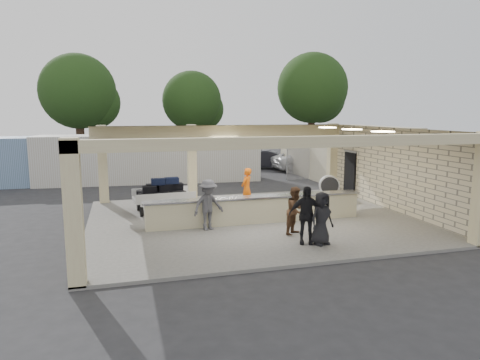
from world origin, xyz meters
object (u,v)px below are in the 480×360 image
object	(u,v)px
car_white_a	(308,160)
container_white	(151,158)
drum_fan	(329,186)
baggage_counter	(256,209)
car_white_b	(329,157)
baggage_handler	(247,189)
passenger_a	(296,211)
passenger_b	(306,215)
passenger_c	(208,205)
passenger_d	(322,218)
car_dark	(270,160)
luggage_cart	(162,194)

from	to	relation	value
car_white_a	container_white	bearing A→B (deg)	99.67
drum_fan	car_white_a	bearing A→B (deg)	88.79
baggage_counter	car_white_a	distance (m)	15.57
baggage_counter	car_white_b	size ratio (longest dim) A/B	1.68
baggage_handler	passenger_a	xyz separation A→B (m)	(0.52, -3.97, -0.07)
baggage_counter	passenger_b	bearing A→B (deg)	-76.33
passenger_c	container_white	bearing A→B (deg)	75.49
passenger_d	container_white	xyz separation A→B (m)	(-4.12, 14.32, 0.48)
container_white	drum_fan	bearing A→B (deg)	-40.71
passenger_c	car_white_a	bearing A→B (deg)	34.03
baggage_handler	container_white	distance (m)	9.68
car_white_b	baggage_counter	bearing A→B (deg)	144.47
car_white_a	car_white_b	bearing A→B (deg)	-61.40
drum_fan	car_white_b	bearing A→B (deg)	80.81
car_white_b	car_dark	distance (m)	4.53
baggage_handler	passenger_a	bearing A→B (deg)	51.16
baggage_counter	passenger_d	bearing A→B (deg)	-69.86
passenger_a	passenger_d	distance (m)	1.30
baggage_counter	container_white	size ratio (longest dim) A/B	0.64
baggage_counter	passenger_a	bearing A→B (deg)	-66.01
passenger_b	container_white	bearing A→B (deg)	123.61
baggage_handler	passenger_b	xyz separation A→B (m)	(0.42, -5.02, 0.03)
passenger_a	passenger_c	distance (m)	2.98
passenger_a	container_white	world-z (taller)	container_white
passenger_a	baggage_handler	bearing A→B (deg)	58.74
car_white_a	container_white	world-z (taller)	container_white
passenger_b	car_white_a	xyz separation A→B (m)	(7.44, 16.12, -0.28)
passenger_c	car_white_a	world-z (taller)	passenger_c
luggage_cart	baggage_handler	world-z (taller)	baggage_handler
car_white_b	container_white	world-z (taller)	container_white
car_white_b	container_white	distance (m)	13.77
drum_fan	baggage_handler	size ratio (longest dim) A/B	0.60
passenger_b	passenger_c	distance (m)	3.48
car_dark	car_white_b	bearing A→B (deg)	-70.44
baggage_handler	car_dark	xyz separation A→B (m)	(5.57, 12.71, -0.30)
passenger_c	passenger_d	distance (m)	3.94
baggage_counter	passenger_c	bearing A→B (deg)	-165.15
passenger_d	passenger_c	bearing A→B (deg)	123.79
baggage_handler	car_white_a	xyz separation A→B (m)	(7.86, 11.10, -0.25)
passenger_a	car_white_b	size ratio (longest dim) A/B	0.33
baggage_counter	container_white	bearing A→B (deg)	104.93
passenger_b	car_white_a	bearing A→B (deg)	84.14
luggage_cart	drum_fan	size ratio (longest dim) A/B	2.35
baggage_counter	car_dark	distance (m)	15.99
passenger_b	car_white_b	bearing A→B (deg)	79.80
baggage_counter	drum_fan	size ratio (longest dim) A/B	7.84
car_white_b	container_white	xyz separation A→B (m)	(-13.37, -3.24, 0.63)
baggage_counter	baggage_handler	distance (m)	2.23
car_white_b	car_dark	world-z (taller)	car_white_b
drum_fan	passenger_d	xyz separation A→B (m)	(-3.68, -6.64, 0.26)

